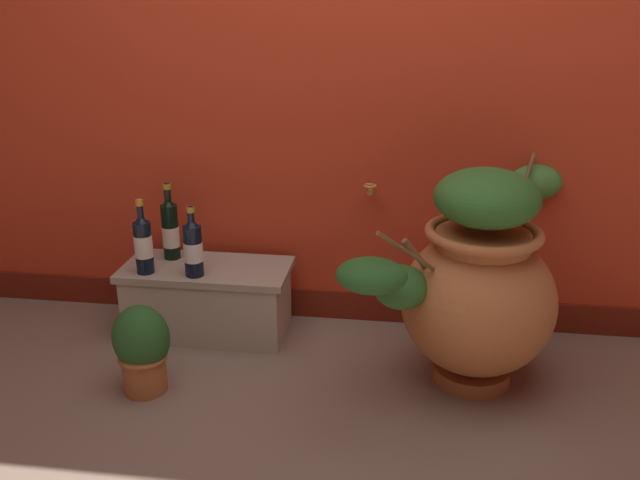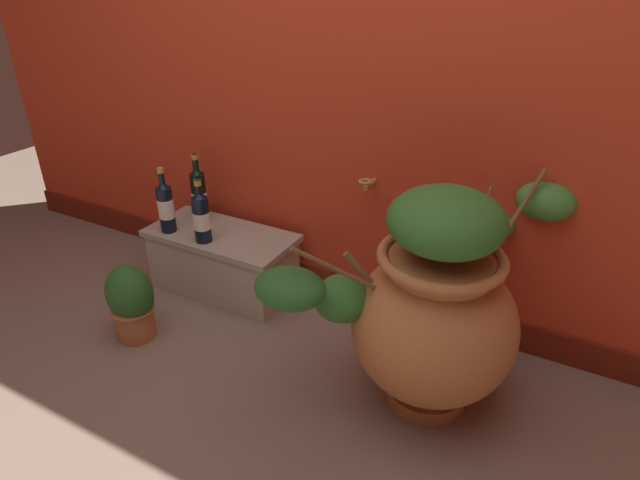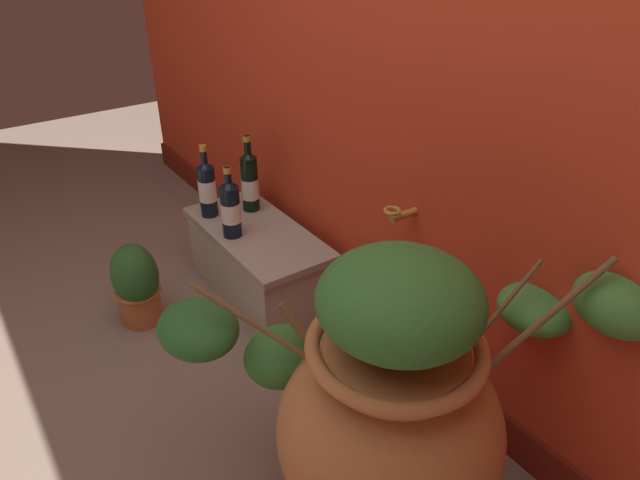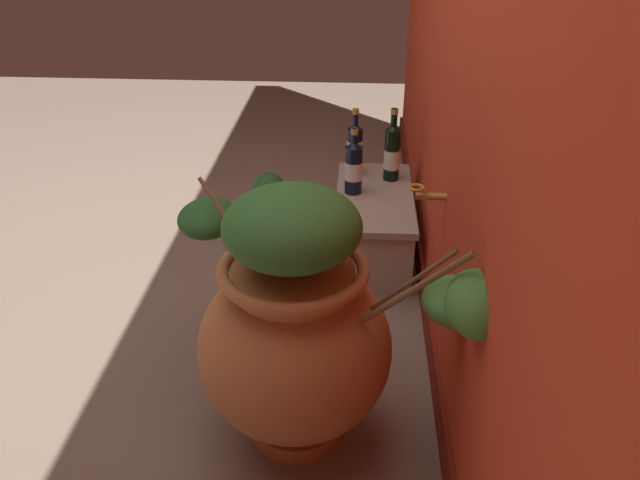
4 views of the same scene
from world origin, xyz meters
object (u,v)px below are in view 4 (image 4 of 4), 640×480
at_px(wine_bottle_left, 354,166).
at_px(wine_bottle_right, 355,147).
at_px(terracotta_urn, 297,325).
at_px(potted_shrub, 270,207).
at_px(wine_bottle_middle, 392,151).

distance_m(wine_bottle_left, wine_bottle_right, 0.21).
height_order(terracotta_urn, potted_shrub, terracotta_urn).
relative_size(terracotta_urn, wine_bottle_middle, 2.83).
bearing_deg(wine_bottle_middle, terracotta_urn, -13.85).
bearing_deg(terracotta_urn, wine_bottle_left, 172.77).
xyz_separation_m(wine_bottle_left, potted_shrub, (-0.09, -0.39, -0.26)).
xyz_separation_m(terracotta_urn, wine_bottle_right, (-1.35, 0.14, 0.04)).
distance_m(wine_bottle_right, potted_shrub, 0.49).
bearing_deg(wine_bottle_middle, wine_bottle_right, -107.81).
bearing_deg(wine_bottle_left, terracotta_urn, -7.23).
xyz_separation_m(wine_bottle_left, wine_bottle_right, (-0.21, 0.00, 0.01)).
height_order(wine_bottle_middle, potted_shrub, wine_bottle_middle).
bearing_deg(terracotta_urn, wine_bottle_right, 173.86).
xyz_separation_m(wine_bottle_middle, potted_shrub, (0.07, -0.57, -0.27)).
distance_m(terracotta_urn, potted_shrub, 1.27).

